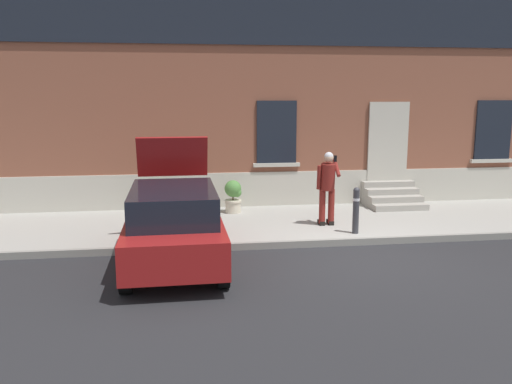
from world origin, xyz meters
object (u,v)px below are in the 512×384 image
at_px(bollard_near_person, 356,209).
at_px(person_on_phone, 328,184).
at_px(planter_cream, 233,196).
at_px(planter_charcoal, 157,196).
at_px(hatchback_car_red, 174,224).

xyz_separation_m(bollard_near_person, person_on_phone, (-0.44, 0.80, 0.44)).
bearing_deg(planter_cream, bollard_near_person, -44.84).
bearing_deg(person_on_phone, planter_charcoal, 141.64).
height_order(planter_charcoal, planter_cream, same).
height_order(bollard_near_person, person_on_phone, person_on_phone).
bearing_deg(hatchback_car_red, person_on_phone, 29.21).
height_order(hatchback_car_red, planter_charcoal, hatchback_car_red).
xyz_separation_m(person_on_phone, planter_charcoal, (-4.03, 1.83, -0.55)).
bearing_deg(planter_charcoal, person_on_phone, -24.41).
distance_m(bollard_near_person, person_on_phone, 1.01).
height_order(bollard_near_person, planter_cream, bollard_near_person).
relative_size(person_on_phone, planter_cream, 2.04).
bearing_deg(bollard_near_person, hatchback_car_red, -163.51).
bearing_deg(person_on_phone, bollard_near_person, -75.48).
distance_m(hatchback_car_red, bollard_near_person, 4.15).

